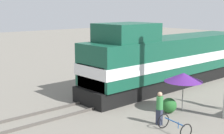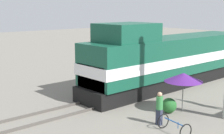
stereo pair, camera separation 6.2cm
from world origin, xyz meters
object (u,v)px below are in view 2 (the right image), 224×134
Objects in this scene: locomotive at (169,60)px; person_bystander at (159,107)px; vendor_umbrella at (183,77)px; bicycle at (174,126)px.

locomotive reaches higher than person_bystander.
vendor_umbrella is at bearing 100.07° from person_bystander.
locomotive is 9.79× the size of bicycle.
vendor_umbrella is 2.85m from person_bystander.
bicycle is at bearing -50.07° from locomotive.
bicycle is (1.19, -0.34, -0.56)m from person_bystander.
locomotive is at bearing 135.82° from vendor_umbrella.
person_bystander is at bearing 84.24° from bicycle.
vendor_umbrella is 1.33× the size of bicycle.
vendor_umbrella is 3.75m from bicycle.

